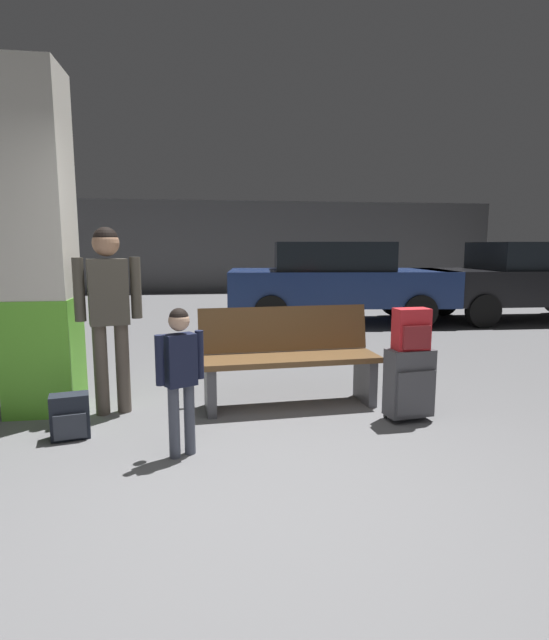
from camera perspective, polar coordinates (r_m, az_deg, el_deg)
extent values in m
cube|color=slate|center=(6.81, -5.13, -4.16)|extent=(18.00, 18.00, 0.10)
cube|color=#565658|center=(15.50, -7.00, 8.36)|extent=(18.00, 0.12, 2.80)
cube|color=#66C633|center=(4.81, -24.96, -3.62)|extent=(0.57, 0.57, 1.00)
cube|color=silver|center=(4.74, -26.11, 13.82)|extent=(0.56, 0.56, 1.90)
cube|color=brown|center=(4.46, 1.83, -4.52)|extent=(1.62, 0.54, 0.05)
cube|color=brown|center=(4.65, 1.11, -1.01)|extent=(1.60, 0.21, 0.42)
cube|color=#4C4C51|center=(4.41, -7.41, -7.87)|extent=(0.10, 0.40, 0.41)
cube|color=#4C4C51|center=(4.73, 10.38, -6.79)|extent=(0.10, 0.40, 0.41)
cube|color=#4C4C51|center=(4.29, 15.23, -6.95)|extent=(0.41, 0.25, 0.56)
cube|color=#4C4C51|center=(4.21, 16.01, -8.10)|extent=(0.34, 0.07, 0.36)
cube|color=#A5A5AA|center=(4.29, 14.81, -3.23)|extent=(0.14, 0.04, 0.02)
cylinder|color=black|center=(4.37, 12.66, -10.71)|extent=(0.02, 0.05, 0.04)
cylinder|color=black|center=(4.53, 16.25, -10.15)|extent=(0.02, 0.05, 0.04)
cube|color=red|center=(4.19, 15.48, -1.01)|extent=(0.29, 0.18, 0.34)
cube|color=maroon|center=(4.12, 16.05, -1.92)|extent=(0.23, 0.04, 0.19)
cylinder|color=black|center=(4.17, 15.56, 1.13)|extent=(0.06, 0.03, 0.02)
cylinder|color=#4C5160|center=(3.57, -9.77, -11.17)|extent=(0.08, 0.08, 0.50)
cylinder|color=#4C5160|center=(3.52, -11.48, -11.49)|extent=(0.08, 0.08, 0.50)
cube|color=#191E38|center=(3.42, -10.82, -4.54)|extent=(0.24, 0.20, 0.36)
cylinder|color=#191E38|center=(3.48, -8.64, -3.96)|extent=(0.06, 0.06, 0.34)
cylinder|color=#191E38|center=(3.36, -13.10, -4.55)|extent=(0.06, 0.06, 0.34)
sphere|color=tan|center=(3.37, -10.95, -0.08)|extent=(0.14, 0.14, 0.14)
sphere|color=black|center=(3.37, -10.96, 0.26)|extent=(0.13, 0.13, 0.13)
cylinder|color=white|center=(3.48, -12.66, -4.07)|extent=(0.06, 0.06, 0.10)
cylinder|color=red|center=(3.47, -12.70, -2.86)|extent=(0.01, 0.01, 0.06)
cylinder|color=brown|center=(4.53, -17.06, -5.32)|extent=(0.12, 0.12, 0.78)
cylinder|color=brown|center=(4.51, -19.34, -5.47)|extent=(0.12, 0.12, 0.78)
cube|color=#4C473D|center=(4.41, -18.61, 3.08)|extent=(0.36, 0.27, 0.56)
cylinder|color=#4C473D|center=(4.43, -15.67, 3.60)|extent=(0.09, 0.09, 0.53)
cylinder|color=#4C473D|center=(4.39, -21.60, 3.27)|extent=(0.09, 0.09, 0.53)
sphere|color=#A87A5B|center=(4.39, -18.87, 8.39)|extent=(0.22, 0.22, 0.22)
sphere|color=black|center=(4.39, -18.89, 8.80)|extent=(0.20, 0.20, 0.20)
cube|color=#1E232D|center=(4.12, -22.48, -10.18)|extent=(0.31, 0.22, 0.34)
cube|color=#333842|center=(4.05, -22.48, -11.29)|extent=(0.23, 0.08, 0.19)
cylinder|color=black|center=(4.08, -22.61, -8.07)|extent=(0.06, 0.04, 0.02)
cube|color=black|center=(10.84, 26.96, 3.55)|extent=(4.15, 1.82, 0.64)
cube|color=black|center=(10.90, 27.83, 6.57)|extent=(2.14, 1.60, 0.52)
cylinder|color=black|center=(9.52, 22.90, 0.98)|extent=(0.61, 0.22, 0.60)
cylinder|color=black|center=(10.93, 18.81, 2.11)|extent=(0.61, 0.22, 0.60)
cube|color=navy|center=(9.45, 7.43, 3.80)|extent=(4.27, 2.17, 0.64)
cube|color=black|center=(9.39, 6.59, 7.33)|extent=(2.27, 1.78, 0.52)
cylinder|color=black|center=(10.53, 13.73, 2.09)|extent=(0.62, 0.27, 0.60)
cylinder|color=black|center=(9.01, 16.37, 0.92)|extent=(0.62, 0.27, 0.60)
cylinder|color=black|center=(10.17, -0.57, 2.11)|extent=(0.62, 0.27, 0.60)
cylinder|color=black|center=(8.58, -0.40, 0.90)|extent=(0.62, 0.27, 0.60)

